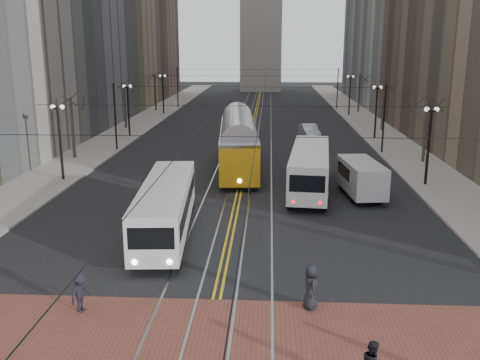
# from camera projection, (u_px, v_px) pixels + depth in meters

# --- Properties ---
(ground) EXTENTS (260.00, 260.00, 0.00)m
(ground) POSITION_uv_depth(u_px,v_px,m) (219.00, 289.00, 22.98)
(ground) COLOR black
(ground) RESTS_ON ground
(sidewalk_left) EXTENTS (5.00, 140.00, 0.15)m
(sidewalk_left) POSITION_uv_depth(u_px,v_px,m) (134.00, 127.00, 67.30)
(sidewalk_left) COLOR gray
(sidewalk_left) RESTS_ON ground
(sidewalk_right) EXTENTS (5.00, 140.00, 0.15)m
(sidewalk_right) POSITION_uv_depth(u_px,v_px,m) (374.00, 129.00, 65.70)
(sidewalk_right) COLOR gray
(sidewalk_right) RESTS_ON ground
(crosswalk_band) EXTENTS (25.00, 6.00, 0.01)m
(crosswalk_band) POSITION_uv_depth(u_px,v_px,m) (208.00, 338.00, 19.11)
(crosswalk_band) COLOR brown
(crosswalk_band) RESTS_ON ground
(streetcar_rails) EXTENTS (4.80, 130.00, 0.02)m
(streetcar_rails) POSITION_uv_depth(u_px,v_px,m) (253.00, 129.00, 66.52)
(streetcar_rails) COLOR gray
(streetcar_rails) RESTS_ON ground
(centre_lines) EXTENTS (0.42, 130.00, 0.01)m
(centre_lines) POSITION_uv_depth(u_px,v_px,m) (253.00, 129.00, 66.52)
(centre_lines) COLOR gold
(centre_lines) RESTS_ON ground
(lamp_posts) EXTENTS (27.60, 57.20, 5.60)m
(lamp_posts) POSITION_uv_depth(u_px,v_px,m) (247.00, 126.00, 50.11)
(lamp_posts) COLOR black
(lamp_posts) RESTS_ON ground
(street_trees) EXTENTS (31.68, 53.28, 5.60)m
(street_trees) POSITION_uv_depth(u_px,v_px,m) (250.00, 117.00, 56.40)
(street_trees) COLOR #382D23
(street_trees) RESTS_ON ground
(trolley_wires) EXTENTS (25.96, 120.00, 6.60)m
(trolley_wires) POSITION_uv_depth(u_px,v_px,m) (250.00, 108.00, 55.75)
(trolley_wires) COLOR black
(trolley_wires) RESTS_ON ground
(transit_bus) EXTENTS (3.31, 11.75, 2.90)m
(transit_bus) POSITION_uv_depth(u_px,v_px,m) (166.00, 210.00, 29.19)
(transit_bus) COLOR silver
(transit_bus) RESTS_ON ground
(streetcar) EXTENTS (3.99, 15.80, 3.69)m
(streetcar) POSITION_uv_depth(u_px,v_px,m) (238.00, 147.00, 44.88)
(streetcar) COLOR orange
(streetcar) RESTS_ON ground
(rear_bus) EXTENTS (3.68, 11.82, 3.03)m
(rear_bus) POSITION_uv_depth(u_px,v_px,m) (310.00, 170.00, 37.98)
(rear_bus) COLOR silver
(rear_bus) RESTS_ON ground
(cargo_van) EXTENTS (2.78, 5.78, 2.46)m
(cargo_van) POSITION_uv_depth(u_px,v_px,m) (361.00, 179.00, 36.56)
(cargo_van) COLOR #BBBBBB
(cargo_van) RESTS_ON ground
(sedan_grey) EXTENTS (2.24, 4.78, 1.58)m
(sedan_grey) POSITION_uv_depth(u_px,v_px,m) (302.00, 148.00, 49.88)
(sedan_grey) COLOR #3E4245
(sedan_grey) RESTS_ON ground
(sedan_silver) EXTENTS (2.32, 4.91, 1.56)m
(sedan_silver) POSITION_uv_depth(u_px,v_px,m) (309.00, 132.00, 59.47)
(sedan_silver) COLOR #B8BCC0
(sedan_silver) RESTS_ON ground
(pedestrian_a) EXTENTS (0.76, 1.00, 1.83)m
(pedestrian_a) POSITION_uv_depth(u_px,v_px,m) (310.00, 287.00, 21.10)
(pedestrian_a) COLOR black
(pedestrian_a) RESTS_ON crosswalk_band
(pedestrian_d) EXTENTS (0.95, 1.16, 1.56)m
(pedestrian_d) POSITION_uv_depth(u_px,v_px,m) (81.00, 293.00, 20.86)
(pedestrian_d) COLOR black
(pedestrian_d) RESTS_ON crosswalk_band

